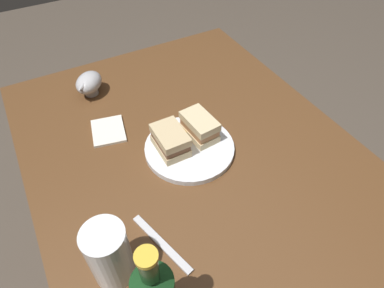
% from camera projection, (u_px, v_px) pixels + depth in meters
% --- Properties ---
extents(ground_plane, '(6.00, 6.00, 0.00)m').
position_uv_depth(ground_plane, '(194.00, 268.00, 1.45)').
color(ground_plane, '#4C4238').
extents(dining_table, '(1.12, 0.85, 0.75)m').
position_uv_depth(dining_table, '(194.00, 224.00, 1.18)').
color(dining_table, brown).
rests_on(dining_table, ground).
extents(plate, '(0.24, 0.24, 0.02)m').
position_uv_depth(plate, '(189.00, 148.00, 0.91)').
color(plate, white).
rests_on(plate, dining_table).
extents(sandwich_half_left, '(0.11, 0.07, 0.06)m').
position_uv_depth(sandwich_half_left, '(200.00, 127.00, 0.91)').
color(sandwich_half_left, beige).
rests_on(sandwich_half_left, plate).
extents(sandwich_half_right, '(0.11, 0.07, 0.06)m').
position_uv_depth(sandwich_half_right, '(170.00, 140.00, 0.88)').
color(sandwich_half_right, '#CCB284').
rests_on(sandwich_half_right, plate).
extents(potato_wedge_front, '(0.05, 0.05, 0.02)m').
position_uv_depth(potato_wedge_front, '(171.00, 127.00, 0.94)').
color(potato_wedge_front, '#AD702D').
rests_on(potato_wedge_front, plate).
extents(potato_wedge_middle, '(0.04, 0.04, 0.02)m').
position_uv_depth(potato_wedge_middle, '(171.00, 135.00, 0.92)').
color(potato_wedge_middle, '#AD702D').
rests_on(potato_wedge_middle, plate).
extents(potato_wedge_back, '(0.05, 0.04, 0.02)m').
position_uv_depth(potato_wedge_back, '(186.00, 132.00, 0.93)').
color(potato_wedge_back, gold).
rests_on(potato_wedge_back, plate).
extents(pint_glass, '(0.08, 0.08, 0.15)m').
position_uv_depth(pint_glass, '(110.00, 257.00, 0.64)').
color(pint_glass, white).
rests_on(pint_glass, dining_table).
extents(gravy_boat, '(0.12, 0.12, 0.07)m').
position_uv_depth(gravy_boat, '(89.00, 83.00, 1.06)').
color(gravy_boat, '#B7B7BC').
rests_on(gravy_boat, dining_table).
extents(napkin, '(0.13, 0.11, 0.01)m').
position_uv_depth(napkin, '(108.00, 131.00, 0.96)').
color(napkin, silver).
rests_on(napkin, dining_table).
extents(fork, '(0.18, 0.07, 0.01)m').
position_uv_depth(fork, '(162.00, 244.00, 0.72)').
color(fork, silver).
rests_on(fork, dining_table).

